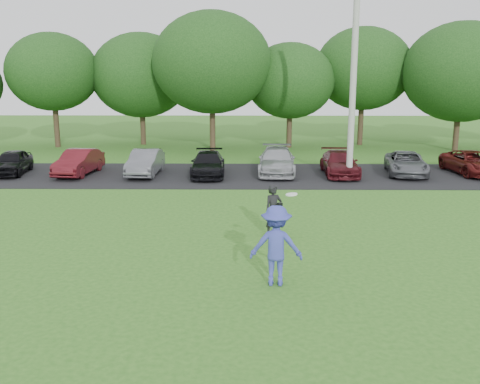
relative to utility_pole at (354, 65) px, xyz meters
name	(u,v)px	position (x,y,z in m)	size (l,w,h in m)	color
ground	(238,274)	(-4.89, -11.61, -5.21)	(100.00, 100.00, 0.00)	#2D641C
parking_lot	(243,175)	(-4.89, 1.39, -5.19)	(32.00, 6.50, 0.03)	black
utility_pole	(354,65)	(0.00, 0.00, 0.00)	(0.28, 0.28, 10.41)	#ADACA8
frisbee_player	(276,245)	(-3.99, -12.25, -4.25)	(1.28, 0.80, 2.21)	#3C44AA
camera_bystander	(273,210)	(-3.86, -8.37, -4.42)	(0.69, 0.61, 1.58)	black
parked_cars	(253,163)	(-4.38, 1.43, -4.59)	(31.00, 5.12, 1.25)	silver
tree_row	(268,72)	(-3.38, 11.15, -0.30)	(42.39, 9.85, 8.64)	#38281C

